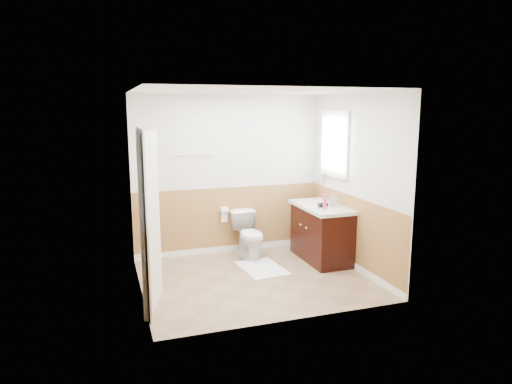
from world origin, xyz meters
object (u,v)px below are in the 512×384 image
object	(u,v)px
bath_mat	(262,268)
toilet	(249,235)
lotion_bottle	(325,202)
soap_dispenser	(333,200)
vanity_cabinet	(321,234)

from	to	relation	value
bath_mat	toilet	bearing A→B (deg)	90.00
lotion_bottle	bath_mat	bearing A→B (deg)	169.70
toilet	bath_mat	distance (m)	0.67
lotion_bottle	soap_dispenser	world-z (taller)	lotion_bottle
vanity_cabinet	lotion_bottle	xyz separation A→B (m)	(-0.10, -0.27, 0.56)
toilet	lotion_bottle	world-z (taller)	lotion_bottle
bath_mat	soap_dispenser	bearing A→B (deg)	-0.58
vanity_cabinet	soap_dispenser	distance (m)	0.57
bath_mat	soap_dispenser	xyz separation A→B (m)	(1.12, -0.01, 0.93)
bath_mat	lotion_bottle	world-z (taller)	lotion_bottle
soap_dispenser	toilet	bearing A→B (deg)	152.13
lotion_bottle	soap_dispenser	bearing A→B (deg)	34.64
vanity_cabinet	lotion_bottle	world-z (taller)	lotion_bottle
toilet	lotion_bottle	size ratio (longest dim) A/B	3.20
toilet	soap_dispenser	size ratio (longest dim) A/B	3.79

